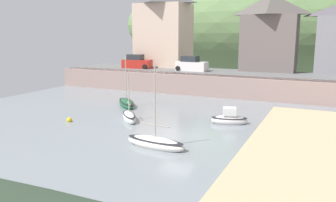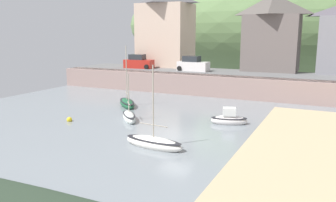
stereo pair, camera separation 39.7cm
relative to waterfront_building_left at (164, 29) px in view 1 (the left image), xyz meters
name	(u,v)px [view 1 (the left image)]	position (x,y,z in m)	size (l,w,h in m)	color
ground	(121,191)	(14.41, -34.76, -7.76)	(48.00, 41.00, 0.61)	gray
quay_seawall	(236,85)	(13.02, -7.70, -6.56)	(48.00, 9.40, 2.40)	gray
hillside_backdrop	(306,24)	(17.71, 30.00, 1.05)	(80.00, 44.00, 25.64)	#658450
waterfront_building_left	(164,29)	(0.00, 0.00, 0.00)	(7.58, 6.15, 10.90)	beige
waterfront_building_centre	(270,32)	(15.35, 0.00, -0.52)	(7.17, 5.20, 9.80)	#6B605C
sailboat_nearest_shore	(155,143)	(12.80, -28.10, -7.62)	(4.37, 1.66, 5.59)	white
motorboat_with_cabin	(229,119)	(15.60, -20.13, -7.55)	(3.21, 2.08, 1.54)	silver
sailboat_far_left	(129,117)	(7.54, -22.63, -7.62)	(2.97, 3.30, 4.18)	white
fishing_boat_green	(126,103)	(4.22, -17.68, -7.63)	(3.82, 4.03, 6.29)	#1A5332
parked_car_near_slipway	(137,62)	(-2.08, -4.50, -4.72)	(4.22, 2.02, 1.95)	red
parked_car_by_wall	(191,65)	(6.20, -4.50, -4.72)	(4.17, 1.88, 1.95)	silver
mooring_buoy	(69,120)	(3.21, -25.18, -7.78)	(0.46, 0.46, 0.46)	yellow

